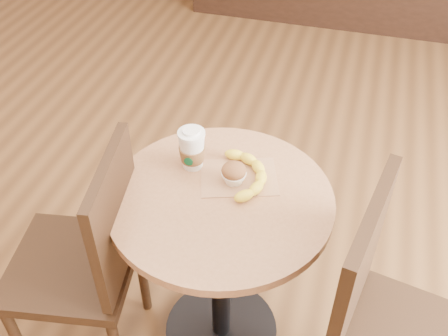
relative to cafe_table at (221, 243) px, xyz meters
The scene contains 7 objects.
cafe_table is the anchor object (origin of this frame).
chair_left 0.44m from the cafe_table, 157.83° to the right, with size 0.47×0.47×0.93m.
chair_right 0.59m from the cafe_table, 19.74° to the right, with size 0.51×0.51×1.00m.
kraft_bag 0.24m from the cafe_table, 71.31° to the left, with size 0.24×0.18×0.00m, color #A77550.
coffee_cup 0.33m from the cafe_table, 138.40° to the left, with size 0.09×0.09×0.15m.
muffin 0.27m from the cafe_table, 72.25° to the left, with size 0.08×0.08×0.07m.
banana 0.26m from the cafe_table, 60.43° to the left, with size 0.18×0.25×0.04m, color yellow, non-canonical shape.
Camera 1 is at (0.27, -0.98, 1.87)m, focal length 42.00 mm.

